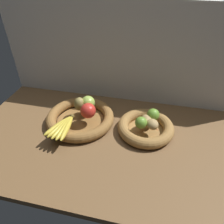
% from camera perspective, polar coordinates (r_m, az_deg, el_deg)
% --- Properties ---
extents(ground_plane, '(1.40, 0.90, 0.03)m').
position_cam_1_polar(ground_plane, '(1.07, 0.76, -5.35)').
color(ground_plane, brown).
extents(back_wall, '(1.40, 0.03, 0.55)m').
position_cam_1_polar(back_wall, '(1.17, 4.11, 15.31)').
color(back_wall, silver).
rests_on(back_wall, ground_plane).
extents(fruit_bowl_left, '(0.35, 0.35, 0.05)m').
position_cam_1_polar(fruit_bowl_left, '(1.10, -8.66, -1.65)').
color(fruit_bowl_left, brown).
rests_on(fruit_bowl_left, ground_plane).
extents(fruit_bowl_right, '(0.28, 0.28, 0.05)m').
position_cam_1_polar(fruit_bowl_right, '(1.04, 9.16, -4.23)').
color(fruit_bowl_right, olive).
rests_on(fruit_bowl_right, ground_plane).
extents(apple_red_right, '(0.08, 0.08, 0.08)m').
position_cam_1_polar(apple_red_right, '(1.03, -6.56, 0.37)').
color(apple_red_right, red).
rests_on(apple_red_right, fruit_bowl_left).
extents(apple_green_back, '(0.07, 0.07, 0.07)m').
position_cam_1_polar(apple_green_back, '(1.10, -6.57, 2.57)').
color(apple_green_back, '#99B74C').
rests_on(apple_green_back, fruit_bowl_left).
extents(pear_brown, '(0.07, 0.07, 0.07)m').
position_cam_1_polar(pear_brown, '(1.09, -8.85, 2.18)').
color(pear_brown, olive).
rests_on(pear_brown, fruit_bowl_left).
extents(banana_bunch_front, '(0.11, 0.19, 0.03)m').
position_cam_1_polar(banana_bunch_front, '(1.00, -13.31, -3.91)').
color(banana_bunch_front, gold).
rests_on(banana_bunch_front, fruit_bowl_left).
extents(potato_small, '(0.08, 0.08, 0.05)m').
position_cam_1_polar(potato_small, '(0.99, 10.96, -3.30)').
color(potato_small, '#A38451').
rests_on(potato_small, fruit_bowl_right).
extents(potato_large, '(0.07, 0.08, 0.04)m').
position_cam_1_polar(potato_large, '(1.01, 9.42, -2.17)').
color(potato_large, '#A38451').
rests_on(potato_large, fruit_bowl_right).
extents(lime_near, '(0.06, 0.06, 0.06)m').
position_cam_1_polar(lime_near, '(0.98, 7.92, -2.89)').
color(lime_near, olive).
rests_on(lime_near, fruit_bowl_right).
extents(lime_far, '(0.06, 0.06, 0.06)m').
position_cam_1_polar(lime_far, '(1.03, 11.16, -0.73)').
color(lime_far, olive).
rests_on(lime_far, fruit_bowl_right).
extents(chili_pepper, '(0.11, 0.07, 0.02)m').
position_cam_1_polar(chili_pepper, '(1.00, 9.96, -3.61)').
color(chili_pepper, red).
rests_on(chili_pepper, fruit_bowl_right).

